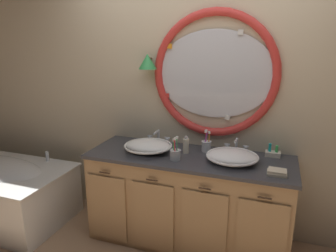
{
  "coord_description": "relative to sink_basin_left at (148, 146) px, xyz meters",
  "views": [
    {
      "loc": [
        0.7,
        -2.22,
        1.82
      ],
      "look_at": [
        -0.17,
        0.25,
        1.1
      ],
      "focal_mm": 32.83,
      "sensor_mm": 36.0,
      "label": 1
    }
  ],
  "objects": [
    {
      "name": "faucet_set_right",
      "position": [
        0.76,
        0.25,
        -0.0
      ],
      "size": [
        0.22,
        0.12,
        0.14
      ],
      "color": "silver",
      "rests_on": "vanity_counter"
    },
    {
      "name": "toiletry_basket",
      "position": [
        1.08,
        0.26,
        -0.03
      ],
      "size": [
        0.13,
        0.08,
        0.11
      ],
      "color": "beige",
      "rests_on": "vanity_counter"
    },
    {
      "name": "soap_dispenser",
      "position": [
        0.34,
        0.08,
        0.02
      ],
      "size": [
        0.05,
        0.06,
        0.16
      ],
      "color": "#EFE5C6",
      "rests_on": "vanity_counter"
    },
    {
      "name": "toothbrush_holder_left",
      "position": [
        0.3,
        -0.1,
        -0.0
      ],
      "size": [
        0.1,
        0.1,
        0.21
      ],
      "color": "silver",
      "rests_on": "vanity_counter"
    },
    {
      "name": "folded_hand_towel",
      "position": [
        1.12,
        -0.14,
        -0.04
      ],
      "size": [
        0.14,
        0.11,
        0.04
      ],
      "color": "beige",
      "rests_on": "vanity_counter"
    },
    {
      "name": "back_wall_assembly",
      "position": [
        0.36,
        0.37,
        0.42
      ],
      "size": [
        6.4,
        0.26,
        2.6
      ],
      "color": "beige",
      "rests_on": "ground_plane"
    },
    {
      "name": "sink_basin_left",
      "position": [
        0.0,
        0.0,
        0.0
      ],
      "size": [
        0.44,
        0.44,
        0.11
      ],
      "color": "white",
      "rests_on": "vanity_counter"
    },
    {
      "name": "toothbrush_holder_right",
      "position": [
        0.5,
        0.18,
        -0.0
      ],
      "size": [
        0.09,
        0.09,
        0.2
      ],
      "color": "silver",
      "rests_on": "vanity_counter"
    },
    {
      "name": "sink_basin_right",
      "position": [
        0.76,
        0.0,
        -0.0
      ],
      "size": [
        0.43,
        0.43,
        0.1
      ],
      "color": "white",
      "rests_on": "vanity_counter"
    },
    {
      "name": "vanity_counter",
      "position": [
        0.38,
        0.03,
        -0.48
      ],
      "size": [
        1.81,
        0.66,
        0.85
      ],
      "color": "tan",
      "rests_on": "ground_plane"
    },
    {
      "name": "faucet_set_left",
      "position": [
        -0.0,
        0.25,
        0.0
      ],
      "size": [
        0.23,
        0.14,
        0.14
      ],
      "color": "silver",
      "rests_on": "vanity_counter"
    }
  ]
}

